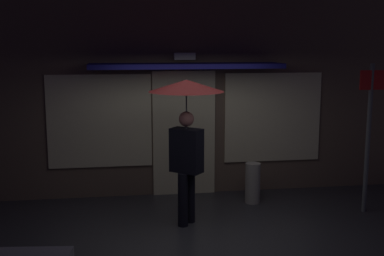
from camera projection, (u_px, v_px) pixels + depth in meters
ground_plane at (205, 241)px, 6.76m from camera, size 18.00×18.00×0.00m
building_facade at (183, 84)px, 8.70m from camera, size 9.48×1.00×3.95m
person_with_umbrella at (186, 114)px, 7.11m from camera, size 1.09×1.09×2.16m
street_sign_post at (369, 129)px, 7.71m from camera, size 0.40×0.07×2.36m
sidewalk_bollard at (253, 183)px, 8.32m from camera, size 0.25×0.25×0.69m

